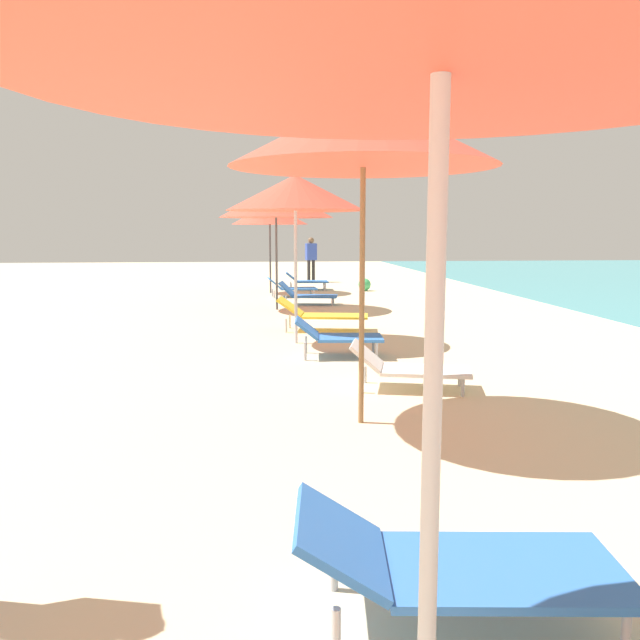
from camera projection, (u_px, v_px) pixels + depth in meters
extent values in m
cylinder|color=silver|center=(430.00, 499.00, 1.69)|extent=(0.05, 0.05, 2.15)
cube|color=blue|center=(503.00, 569.00, 2.88)|extent=(1.13, 0.75, 0.04)
cube|color=blue|center=(341.00, 539.00, 2.86)|extent=(0.47, 0.69, 0.27)
cylinder|color=#B2B2B7|center=(574.00, 568.00, 3.17)|extent=(0.04, 0.04, 0.25)
cylinder|color=#B2B2B7|center=(626.00, 638.00, 2.62)|extent=(0.04, 0.04, 0.25)
cylinder|color=#B2B2B7|center=(334.00, 567.00, 3.18)|extent=(0.04, 0.04, 0.25)
cylinder|color=#B2B2B7|center=(336.00, 636.00, 2.63)|extent=(0.04, 0.04, 0.25)
cylinder|color=olive|center=(362.00, 299.00, 5.82)|extent=(0.05, 0.05, 2.33)
cone|color=#E54C38|center=(363.00, 132.00, 5.61)|extent=(2.38, 2.38, 0.61)
sphere|color=olive|center=(364.00, 92.00, 5.57)|extent=(0.06, 0.06, 0.06)
cube|color=white|center=(425.00, 371.00, 7.18)|extent=(1.10, 0.80, 0.04)
cube|color=white|center=(367.00, 355.00, 7.25)|extent=(0.48, 0.65, 0.30)
cylinder|color=#B2B2B7|center=(460.00, 377.00, 7.37)|extent=(0.04, 0.04, 0.20)
cylinder|color=#B2B2B7|center=(463.00, 387.00, 6.90)|extent=(0.04, 0.04, 0.20)
cylinder|color=#B2B2B7|center=(365.00, 374.00, 7.53)|extent=(0.04, 0.04, 0.20)
cylinder|color=#B2B2B7|center=(362.00, 384.00, 7.06)|extent=(0.04, 0.04, 0.20)
cylinder|color=silver|center=(296.00, 278.00, 10.06)|extent=(0.05, 0.05, 2.08)
cone|color=#E54C38|center=(295.00, 193.00, 9.88)|extent=(2.16, 2.16, 0.54)
sphere|color=silver|center=(295.00, 173.00, 9.83)|extent=(0.06, 0.06, 0.06)
cube|color=yellow|center=(335.00, 316.00, 11.41)|extent=(1.26, 0.79, 0.04)
cube|color=yellow|center=(290.00, 307.00, 11.45)|extent=(0.53, 0.67, 0.32)
cylinder|color=#B2B2B7|center=(362.00, 322.00, 11.65)|extent=(0.04, 0.04, 0.25)
cylinder|color=#B2B2B7|center=(362.00, 326.00, 11.15)|extent=(0.04, 0.04, 0.25)
cylinder|color=#B2B2B7|center=(290.00, 322.00, 11.74)|extent=(0.04, 0.04, 0.25)
cylinder|color=#B2B2B7|center=(286.00, 326.00, 11.24)|extent=(0.04, 0.04, 0.25)
cube|color=blue|center=(350.00, 338.00, 9.07)|extent=(0.97, 0.72, 0.04)
cube|color=blue|center=(307.00, 328.00, 9.05)|extent=(0.39, 0.67, 0.28)
cylinder|color=#B2B2B7|center=(373.00, 344.00, 9.36)|extent=(0.04, 0.04, 0.25)
cylinder|color=#B2B2B7|center=(377.00, 351.00, 8.82)|extent=(0.04, 0.04, 0.25)
cylinder|color=#B2B2B7|center=(306.00, 345.00, 9.35)|extent=(0.04, 0.04, 0.25)
cylinder|color=#B2B2B7|center=(305.00, 351.00, 8.82)|extent=(0.04, 0.04, 0.25)
cylinder|color=#4C4C51|center=(277.00, 264.00, 14.39)|extent=(0.05, 0.05, 2.06)
cone|color=#E54C38|center=(276.00, 203.00, 14.20)|extent=(2.55, 2.55, 0.65)
sphere|color=#4C4C51|center=(276.00, 186.00, 14.15)|extent=(0.06, 0.06, 0.06)
cube|color=blue|center=(315.00, 296.00, 15.47)|extent=(1.15, 0.79, 0.04)
cube|color=blue|center=(287.00, 289.00, 15.49)|extent=(0.45, 0.68, 0.35)
cylinder|color=#B2B2B7|center=(333.00, 300.00, 15.71)|extent=(0.04, 0.04, 0.19)
cylinder|color=#B2B2B7|center=(332.00, 302.00, 15.19)|extent=(0.04, 0.04, 0.19)
cylinder|color=#B2B2B7|center=(286.00, 299.00, 15.80)|extent=(0.04, 0.04, 0.19)
cylinder|color=#B2B2B7|center=(283.00, 302.00, 15.28)|extent=(0.04, 0.04, 0.19)
cylinder|color=#4C4C51|center=(270.00, 259.00, 18.29)|extent=(0.05, 0.05, 1.95)
cone|color=#E54C38|center=(270.00, 214.00, 18.11)|extent=(2.17, 2.17, 0.57)
sphere|color=#4C4C51|center=(270.00, 203.00, 18.07)|extent=(0.06, 0.06, 0.06)
cube|color=blue|center=(312.00, 282.00, 19.41)|extent=(0.96, 0.70, 0.04)
cube|color=blue|center=(292.00, 277.00, 19.35)|extent=(0.36, 0.69, 0.28)
cylinder|color=#B2B2B7|center=(324.00, 285.00, 19.74)|extent=(0.04, 0.04, 0.22)
cylinder|color=#B2B2B7|center=(325.00, 287.00, 19.17)|extent=(0.04, 0.04, 0.22)
cylinder|color=#B2B2B7|center=(291.00, 285.00, 19.68)|extent=(0.04, 0.04, 0.22)
cylinder|color=#B2B2B7|center=(291.00, 287.00, 19.11)|extent=(0.04, 0.04, 0.22)
cube|color=blue|center=(298.00, 288.00, 17.27)|extent=(1.01, 0.66, 0.04)
cube|color=blue|center=(274.00, 283.00, 17.14)|extent=(0.39, 0.61, 0.30)
cylinder|color=#B2B2B7|center=(311.00, 292.00, 17.59)|extent=(0.04, 0.04, 0.21)
cylinder|color=#B2B2B7|center=(314.00, 294.00, 17.12)|extent=(0.04, 0.04, 0.21)
cylinder|color=#B2B2B7|center=(272.00, 293.00, 17.40)|extent=(0.04, 0.04, 0.21)
cylinder|color=#B2B2B7|center=(274.00, 294.00, 16.93)|extent=(0.04, 0.04, 0.21)
cylinder|color=#262628|center=(313.00, 271.00, 22.34)|extent=(0.11, 0.11, 0.76)
cylinder|color=#262628|center=(309.00, 271.00, 22.28)|extent=(0.11, 0.11, 0.76)
cube|color=#334CB2|center=(311.00, 252.00, 22.22)|extent=(0.41, 0.31, 0.57)
sphere|color=brown|center=(311.00, 240.00, 22.16)|extent=(0.21, 0.21, 0.21)
sphere|color=#3FB266|center=(365.00, 285.00, 19.03)|extent=(0.37, 0.37, 0.37)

